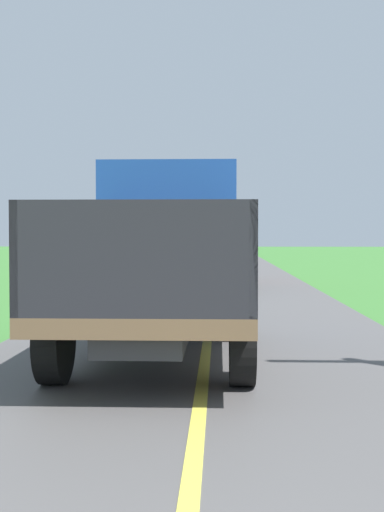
% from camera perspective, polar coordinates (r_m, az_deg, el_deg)
% --- Properties ---
extents(banana_truck_near, '(2.38, 5.82, 2.80)m').
position_cam_1_polar(banana_truck_near, '(10.10, -2.30, 0.17)').
color(banana_truck_near, '#2D2D30').
rests_on(banana_truck_near, road_surface).
extents(banana_truck_far, '(2.38, 5.81, 2.80)m').
position_cam_1_polar(banana_truck_far, '(23.17, 0.93, 1.08)').
color(banana_truck_far, '#2D2D30').
rests_on(banana_truck_far, road_surface).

